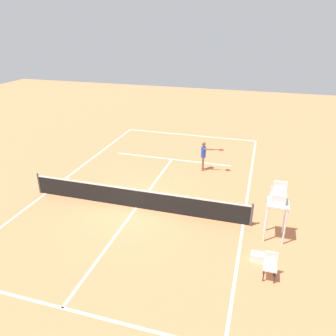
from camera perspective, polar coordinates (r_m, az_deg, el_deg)
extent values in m
plane|color=#D37A4C|center=(15.39, -5.53, -6.87)|extent=(60.00, 60.00, 0.00)
cube|color=white|center=(25.08, 3.82, 5.74)|extent=(9.76, 0.10, 0.01)
cube|color=white|center=(14.51, 12.95, -9.53)|extent=(0.10, 22.14, 0.01)
cube|color=white|center=(17.62, -20.49, -4.14)|extent=(0.10, 22.14, 0.01)
cube|color=white|center=(20.54, 0.70, 1.54)|extent=(7.32, 0.10, 0.01)
cube|color=white|center=(11.21, -17.93, -22.16)|extent=(7.32, 0.10, 0.01)
cube|color=white|center=(15.39, -5.53, -6.86)|extent=(0.10, 12.18, 0.01)
cylinder|color=#4C4C51|center=(14.23, 14.36, -7.89)|extent=(0.10, 0.10, 1.07)
cylinder|color=#4C4C51|center=(17.57, -21.53, -2.46)|extent=(0.10, 0.10, 1.07)
cube|color=black|center=(15.16, -5.60, -5.40)|extent=(10.36, 0.03, 0.91)
cube|color=white|center=(14.93, -5.67, -3.81)|extent=(10.36, 0.04, 0.06)
cylinder|color=brown|center=(19.11, 6.09, 0.90)|extent=(0.12, 0.12, 0.80)
cylinder|color=brown|center=(18.93, 6.08, 0.66)|extent=(0.12, 0.12, 0.80)
cylinder|color=#2647B7|center=(18.75, 6.18, 2.78)|extent=(0.28, 0.28, 0.63)
sphere|color=brown|center=(18.58, 6.25, 4.20)|extent=(0.23, 0.23, 0.23)
cylinder|color=brown|center=(18.91, 6.20, 3.08)|extent=(0.09, 0.09, 0.56)
cylinder|color=brown|center=(18.49, 7.07, 3.23)|extent=(0.56, 0.18, 0.09)
cylinder|color=black|center=(18.50, 8.33, 3.17)|extent=(0.26, 0.08, 0.04)
ellipsoid|color=red|center=(18.51, 9.23, 3.12)|extent=(0.36, 0.33, 0.04)
sphere|color=#CCE033|center=(18.19, 0.76, -1.47)|extent=(0.07, 0.07, 0.07)
cylinder|color=silver|center=(13.36, 19.68, -9.69)|extent=(0.07, 0.07, 1.55)
cylinder|color=silver|center=(13.31, 16.66, -9.38)|extent=(0.07, 0.07, 1.55)
cylinder|color=silver|center=(13.96, 19.60, -8.14)|extent=(0.07, 0.07, 1.55)
cylinder|color=silver|center=(13.91, 16.72, -7.83)|extent=(0.07, 0.07, 1.55)
cube|color=silver|center=(13.22, 18.61, -5.81)|extent=(0.80, 0.80, 0.06)
cube|color=silver|center=(13.12, 18.75, -4.93)|extent=(0.50, 0.44, 0.40)
cube|color=silver|center=(13.14, 18.94, -3.19)|extent=(0.50, 0.06, 0.50)
cylinder|color=#262626|center=(11.84, 18.05, -17.73)|extent=(0.04, 0.04, 0.45)
cylinder|color=#262626|center=(11.82, 16.28, -17.56)|extent=(0.04, 0.04, 0.45)
cylinder|color=#262626|center=(12.11, 18.05, -16.64)|extent=(0.04, 0.04, 0.45)
cylinder|color=#262626|center=(12.08, 16.32, -16.48)|extent=(0.04, 0.04, 0.45)
cube|color=silver|center=(11.80, 17.33, -16.16)|extent=(0.44, 0.44, 0.06)
cube|color=silver|center=(11.82, 17.49, -14.56)|extent=(0.44, 0.04, 0.44)
cylinder|color=#262626|center=(15.92, 18.58, -6.07)|extent=(0.04, 0.04, 0.45)
cylinder|color=#262626|center=(15.90, 17.31, -5.93)|extent=(0.04, 0.04, 0.45)
cylinder|color=#262626|center=(16.23, 18.56, -5.47)|extent=(0.04, 0.04, 0.45)
cylinder|color=#262626|center=(16.21, 17.32, -5.33)|extent=(0.04, 0.04, 0.45)
cube|color=silver|center=(15.94, 18.06, -4.90)|extent=(0.44, 0.44, 0.06)
cube|color=silver|center=(16.02, 18.17, -3.75)|extent=(0.44, 0.04, 0.44)
cube|color=white|center=(12.64, 15.94, -14.78)|extent=(0.76, 0.32, 0.30)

